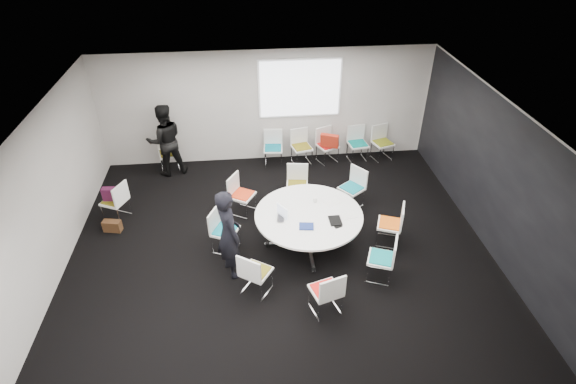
{
  "coord_description": "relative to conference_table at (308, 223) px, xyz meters",
  "views": [
    {
      "loc": [
        -0.52,
        -6.64,
        5.84
      ],
      "look_at": [
        0.2,
        0.4,
        1.0
      ],
      "focal_mm": 28.0,
      "sensor_mm": 36.0,
      "label": 1
    }
  ],
  "objects": [
    {
      "name": "room_shell",
      "position": [
        -0.46,
        -0.02,
        0.88
      ],
      "size": [
        8.08,
        7.08,
        2.88
      ],
      "color": "black",
      "rests_on": "ground"
    },
    {
      "name": "conference_table",
      "position": [
        0.0,
        0.0,
        0.0
      ],
      "size": [
        2.04,
        2.04,
        0.73
      ],
      "color": "silver",
      "rests_on": "ground"
    },
    {
      "name": "projection_screen",
      "position": [
        0.25,
        3.44,
        1.33
      ],
      "size": [
        1.9,
        0.03,
        1.35
      ],
      "primitive_type": "cube",
      "color": "white",
      "rests_on": "room_shell"
    },
    {
      "name": "chair_ring_a",
      "position": [
        1.58,
        -0.11,
        -0.24
      ],
      "size": [
        0.58,
        0.59,
        0.88
      ],
      "rotation": [
        0.0,
        0.0,
        1.21
      ],
      "color": "silver",
      "rests_on": "ground"
    },
    {
      "name": "chair_ring_b",
      "position": [
        1.12,
        1.19,
        -0.24
      ],
      "size": [
        0.63,
        0.64,
        0.88
      ],
      "rotation": [
        0.0,
        0.0,
        2.22
      ],
      "color": "silver",
      "rests_on": "ground"
    },
    {
      "name": "chair_ring_c",
      "position": [
        -0.05,
        1.42,
        -0.24
      ],
      "size": [
        0.52,
        0.51,
        0.88
      ],
      "rotation": [
        0.0,
        0.0,
        3.0
      ],
      "color": "silver",
      "rests_on": "ground"
    },
    {
      "name": "chair_ring_d",
      "position": [
        -1.25,
        1.17,
        -0.24
      ],
      "size": [
        0.62,
        0.62,
        0.88
      ],
      "rotation": [
        0.0,
        0.0,
        4.19
      ],
      "color": "silver",
      "rests_on": "ground"
    },
    {
      "name": "chair_ring_e",
      "position": [
        -1.6,
        0.01,
        -0.24
      ],
      "size": [
        0.59,
        0.6,
        0.88
      ],
      "rotation": [
        0.0,
        0.0,
        4.3
      ],
      "color": "silver",
      "rests_on": "ground"
    },
    {
      "name": "chair_ring_f",
      "position": [
        -1.06,
        -1.15,
        -0.24
      ],
      "size": [
        0.63,
        0.63,
        0.88
      ],
      "rotation": [
        0.0,
        0.0,
        5.7
      ],
      "color": "silver",
      "rests_on": "ground"
    },
    {
      "name": "chair_ring_g",
      "position": [
        0.05,
        -1.69,
        -0.24
      ],
      "size": [
        0.57,
        0.56,
        0.88
      ],
      "rotation": [
        0.0,
        0.0,
        6.59
      ],
      "color": "silver",
      "rests_on": "ground"
    },
    {
      "name": "chair_ring_h",
      "position": [
        1.15,
        -1.03,
        -0.24
      ],
      "size": [
        0.59,
        0.59,
        0.88
      ],
      "rotation": [
        0.0,
        0.0,
        7.47
      ],
      "color": "silver",
      "rests_on": "ground"
    },
    {
      "name": "chair_back_a",
      "position": [
        -0.45,
        3.14,
        -0.24
      ],
      "size": [
        0.5,
        0.49,
        0.88
      ],
      "rotation": [
        0.0,
        0.0,
        3.05
      ],
      "color": "silver",
      "rests_on": "ground"
    },
    {
      "name": "chair_back_b",
      "position": [
        0.27,
        3.12,
        -0.24
      ],
      "size": [
        0.55,
        0.54,
        0.88
      ],
      "rotation": [
        0.0,
        0.0,
        3.38
      ],
      "color": "silver",
      "rests_on": "ground"
    },
    {
      "name": "chair_back_c",
      "position": [
        0.92,
        3.14,
        -0.24
      ],
      "size": [
        0.6,
        0.6,
        0.88
      ],
      "rotation": [
        0.0,
        0.0,
        3.56
      ],
      "color": "silver",
      "rests_on": "ground"
    },
    {
      "name": "chair_back_d",
      "position": [
        1.7,
        3.14,
        -0.24
      ],
      "size": [
        0.52,
        0.51,
        0.88
      ],
      "rotation": [
        0.0,
        0.0,
        3.28
      ],
      "color": "silver",
      "rests_on": "ground"
    },
    {
      "name": "chair_back_e",
      "position": [
        2.34,
        3.13,
        -0.24
      ],
      "size": [
        0.57,
        0.57,
        0.88
      ],
      "rotation": [
        0.0,
        0.0,
        3.45
      ],
      "color": "silver",
      "rests_on": "ground"
    },
    {
      "name": "chair_spare_left",
      "position": [
        -3.87,
        1.22,
        -0.24
      ],
      "size": [
        0.6,
        0.61,
        0.88
      ],
      "rotation": [
        0.0,
        0.0,
        1.13
      ],
      "color": "silver",
      "rests_on": "ground"
    },
    {
      "name": "chair_person_back",
      "position": [
        -3.0,
        3.14,
        -0.24
      ],
      "size": [
        0.56,
        0.55,
        0.88
      ],
      "rotation": [
        0.0,
        0.0,
        3.39
      ],
      "color": "silver",
      "rests_on": "ground"
    },
    {
      "name": "person_main",
      "position": [
        -1.48,
        -0.61,
        0.36
      ],
      "size": [
        0.65,
        0.76,
        1.76
      ],
      "primitive_type": "imported",
      "rotation": [
        0.0,
        0.0,
        2.0
      ],
      "color": "black",
      "rests_on": "ground"
    },
    {
      "name": "person_back",
      "position": [
        -3.0,
        2.98,
        0.37
      ],
      "size": [
        1.02,
        0.9,
        1.78
      ],
      "primitive_type": "imported",
      "rotation": [
        0.0,
        0.0,
        3.44
      ],
      "color": "black",
      "rests_on": "ground"
    },
    {
      "name": "laptop",
      "position": [
        -0.49,
        -0.07,
        0.22
      ],
      "size": [
        0.25,
        0.34,
        0.02
      ],
      "primitive_type": "imported",
      "rotation": [
        0.0,
        0.0,
        1.41
      ],
      "color": "#333338",
      "rests_on": "conference_table"
    },
    {
      "name": "laptop_lid",
      "position": [
        -0.51,
        -0.04,
        0.34
      ],
      "size": [
        0.18,
        0.26,
        0.22
      ],
      "primitive_type": "cube",
      "rotation": [
        0.0,
        0.0,
        2.14
      ],
      "color": "silver",
      "rests_on": "conference_table"
    },
    {
      "name": "notebook_black",
      "position": [
        0.45,
        -0.26,
        0.22
      ],
      "size": [
        0.23,
        0.31,
        0.02
      ],
      "primitive_type": "cube",
      "rotation": [
        0.0,
        0.0,
        0.02
      ],
      "color": "black",
      "rests_on": "conference_table"
    },
    {
      "name": "tablet_folio",
      "position": [
        -0.1,
        -0.38,
        0.22
      ],
      "size": [
        0.28,
        0.23,
        0.03
      ],
      "primitive_type": "cube",
      "rotation": [
        0.0,
        0.0,
        -0.13
      ],
      "color": "navy",
      "rests_on": "conference_table"
    },
    {
      "name": "papers_right",
      "position": [
        0.51,
        0.32,
        0.21
      ],
      "size": [
        0.36,
        0.33,
        0.0
      ],
      "primitive_type": "cube",
      "rotation": [
        0.0,
        0.0,
        0.48
      ],
      "color": "white",
      "rests_on": "conference_table"
    },
    {
      "name": "papers_front",
      "position": [
        0.73,
        -0.13,
        0.21
      ],
      "size": [
        0.33,
        0.26,
        0.0
      ],
      "primitive_type": "cube",
      "rotation": [
        0.0,
        0.0,
        0.19
      ],
      "color": "white",
      "rests_on": "conference_table"
    },
    {
      "name": "cup",
      "position": [
        0.18,
        0.38,
        0.26
      ],
      "size": [
        0.08,
        0.08,
        0.09
      ],
      "primitive_type": "cylinder",
      "color": "white",
      "rests_on": "conference_table"
    },
    {
      "name": "phone",
      "position": [
        0.48,
        -0.44,
        0.22
      ],
      "size": [
        0.16,
        0.12,
        0.01
      ],
      "primitive_type": "cube",
      "rotation": [
        0.0,
        0.0,
        0.36
      ],
      "color": "black",
      "rests_on": "conference_table"
    },
    {
      "name": "maroon_bag",
      "position": [
        -3.88,
        1.23,
        0.1
      ],
      "size": [
        0.41,
        0.17,
        0.28
      ],
      "primitive_type": "cube",
      "rotation": [
        0.0,
        0.0,
        -0.07
      ],
      "color": "#42112D",
      "rests_on": "chair_spare_left"
    },
    {
      "name": "brown_bag",
      "position": [
        -3.91,
        0.8,
        -0.4
      ],
      "size": [
        0.38,
        0.23,
        0.24
      ],
      "primitive_type": "cube",
      "rotation": [
        0.0,
        0.0,
        -0.2
      ],
      "color": "#3F2614",
      "rests_on": "ground"
    },
    {
      "name": "red_jacket",
      "position": [
        0.93,
        2.92,
        0.18
      ],
      "size": [
        0.47,
        0.32,
        0.36
      ],
      "primitive_type": "cube",
      "rotation": [
        0.17,
        0.0,
        -0.41
      ],
      "color": "#AE2715",
      "rests_on": "chair_back_c"
    }
  ]
}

